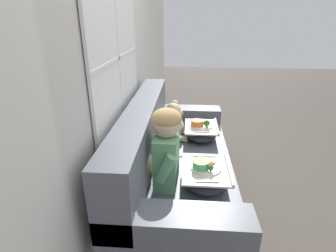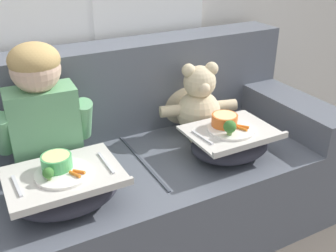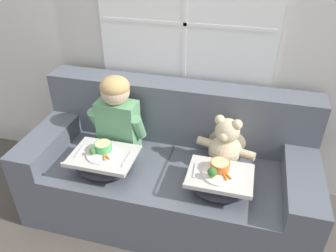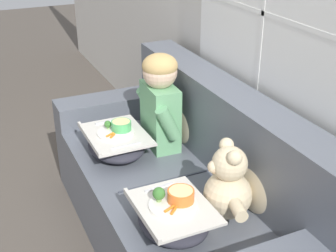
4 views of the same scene
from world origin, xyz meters
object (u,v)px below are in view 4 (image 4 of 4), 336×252
object	(u,v)px
couch	(185,196)
lap_tray_teddy	(173,216)
throw_pillow_behind_child	(185,115)
throw_pillow_behind_teddy	(258,177)
child_figure	(160,97)
teddy_bear	(227,186)
lap_tray_child	(116,143)

from	to	relation	value
couch	lap_tray_teddy	world-z (taller)	couch
couch	throw_pillow_behind_child	xyz separation A→B (m)	(-0.38, 0.19, 0.29)
throw_pillow_behind_child	throw_pillow_behind_teddy	size ratio (longest dim) A/B	1.00
child_figure	lap_tray_teddy	world-z (taller)	child_figure
throw_pillow_behind_child	lap_tray_teddy	world-z (taller)	throw_pillow_behind_child
couch	teddy_bear	xyz separation A→B (m)	(0.38, 0.02, 0.29)
teddy_bear	lap_tray_child	size ratio (longest dim) A/B	0.95
lap_tray_child	throw_pillow_behind_teddy	bearing A→B (deg)	29.86
child_figure	lap_tray_child	bearing A→B (deg)	-90.14
couch	throw_pillow_behind_teddy	distance (m)	0.52
throw_pillow_behind_child	lap_tray_child	xyz separation A→B (m)	(-0.00, -0.44, -0.09)
couch	throw_pillow_behind_child	bearing A→B (deg)	154.03
lap_tray_child	lap_tray_teddy	world-z (taller)	lap_tray_teddy
couch	throw_pillow_behind_child	world-z (taller)	couch
couch	lap_tray_child	size ratio (longest dim) A/B	4.62
lap_tray_child	lap_tray_teddy	xyz separation A→B (m)	(0.77, 0.00, 0.00)
throw_pillow_behind_child	couch	bearing A→B (deg)	-25.97
lap_tray_child	lap_tray_teddy	bearing A→B (deg)	0.00
couch	lap_tray_child	xyz separation A→B (m)	(-0.38, -0.25, 0.20)
couch	child_figure	bearing A→B (deg)	176.77
throw_pillow_behind_teddy	lap_tray_child	xyz separation A→B (m)	(-0.77, -0.44, -0.09)
child_figure	teddy_bear	bearing A→B (deg)	-0.30
throw_pillow_behind_teddy	child_figure	xyz separation A→B (m)	(-0.77, -0.17, 0.15)
throw_pillow_behind_teddy	child_figure	size ratio (longest dim) A/B	0.63
throw_pillow_behind_teddy	child_figure	bearing A→B (deg)	-167.85
couch	throw_pillow_behind_teddy	xyz separation A→B (m)	(0.38, 0.19, 0.29)
child_figure	throw_pillow_behind_child	bearing A→B (deg)	89.98
throw_pillow_behind_child	child_figure	bearing A→B (deg)	-90.02
throw_pillow_behind_child	throw_pillow_behind_teddy	distance (m)	0.77
couch	child_figure	size ratio (longest dim) A/B	3.47
child_figure	lap_tray_child	distance (m)	0.36
throw_pillow_behind_child	lap_tray_teddy	size ratio (longest dim) A/B	0.90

